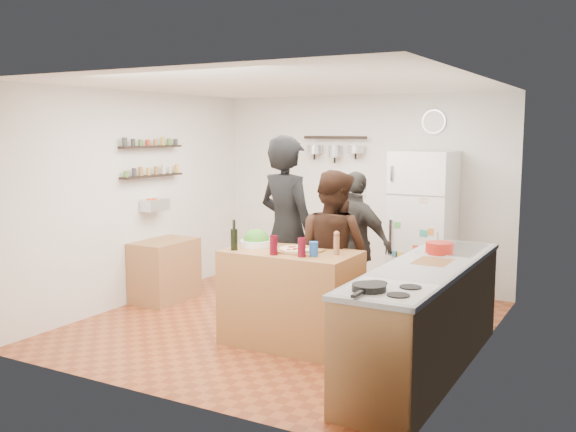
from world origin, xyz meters
The scene contains 26 objects.
room_shell centered at (0.00, 0.39, 1.25)m, with size 4.20×4.20×4.20m.
prep_island centered at (0.37, -0.50, 0.46)m, with size 1.25×0.72×0.91m, color olive.
pizza_board centered at (0.45, -0.52, 0.92)m, with size 0.42×0.34×0.02m, color brown.
pizza centered at (0.45, -0.52, 0.94)m, with size 0.34×0.34×0.02m, color #CCB686.
salad_bowl centered at (-0.05, -0.45, 0.94)m, with size 0.31×0.31×0.06m, color white.
wine_bottle centered at (-0.13, -0.72, 1.01)m, with size 0.07×0.07×0.20m, color black.
wine_glass_near centered at (0.32, -0.74, 1.00)m, with size 0.07×0.07×0.18m, color #4F0613.
wine_glass_far centered at (0.59, -0.70, 1.00)m, with size 0.07×0.07×0.17m, color #540717.
pepper_mill centered at (0.82, -0.45, 1.00)m, with size 0.05×0.05×0.17m, color #8D5C3B.
salt_canister centered at (0.67, -0.62, 0.98)m, with size 0.08×0.08×0.13m, color #1B4A98.
person_left centered at (0.05, 0.00, 1.00)m, with size 0.73×0.48×2.00m, color black.
person_center centered at (0.57, -0.01, 0.83)m, with size 0.81×0.63×1.66m, color black.
person_back centered at (0.55, 0.62, 0.80)m, with size 0.94×0.39×1.61m, color #2D2B28.
counter_run centered at (1.70, -0.55, 0.45)m, with size 0.63×2.63×0.90m, color #9E7042.
stove_top centered at (1.70, -1.50, 0.91)m, with size 0.60×0.62×0.02m, color white.
skillet centered at (1.60, -1.60, 0.94)m, with size 0.24×0.24×0.05m, color black.
sink centered at (1.70, 0.30, 0.92)m, with size 0.50×0.80×0.03m, color silver.
cutting_board centered at (1.70, -0.38, 0.91)m, with size 0.30×0.40×0.02m, color #8E5E33.
red_bowl centered at (1.65, 0.00, 0.97)m, with size 0.25×0.25×0.11m, color #9E1B12.
fridge centered at (0.95, 1.75, 0.90)m, with size 0.70×0.68×1.80m, color white.
wall_clock centered at (0.95, 2.08, 2.15)m, with size 0.30×0.30×0.03m, color silver.
spice_shelf_lower centered at (-1.93, 0.20, 1.50)m, with size 0.12×1.00×0.03m, color black.
spice_shelf_upper centered at (-1.93, 0.20, 1.85)m, with size 0.12×1.00×0.03m, color black.
produce_basket centered at (-1.90, 0.20, 1.15)m, with size 0.18×0.35×0.14m, color silver.
side_table centered at (-1.74, 0.16, 0.36)m, with size 0.50×0.80×0.73m, color #A57645.
pot_rack centered at (-0.35, 2.00, 1.95)m, with size 0.90×0.04×0.04m, color black.
Camera 1 is at (3.25, -5.74, 2.05)m, focal length 40.00 mm.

